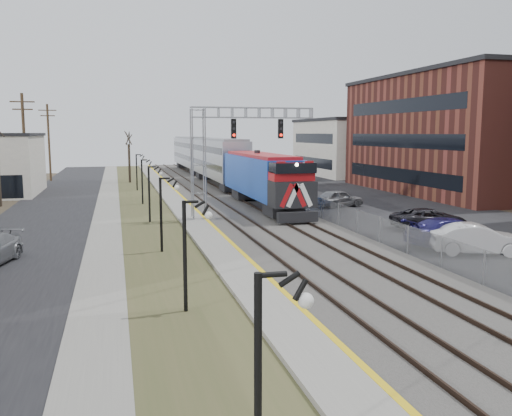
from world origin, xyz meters
name	(u,v)px	position (x,y,z in m)	size (l,w,h in m)	color
ground	(403,409)	(0.00, 0.00, 0.00)	(160.00, 160.00, 0.00)	#473D2D
street_west	(49,212)	(-11.50, 35.00, 0.02)	(7.00, 120.00, 0.04)	black
sidewalk	(107,210)	(-7.00, 35.00, 0.04)	(2.00, 120.00, 0.08)	gray
grass_median	(145,209)	(-4.00, 35.00, 0.03)	(4.00, 120.00, 0.06)	#414725
platform	(181,207)	(-1.00, 35.00, 0.12)	(2.00, 120.00, 0.24)	gray
ballast_bed	(238,205)	(4.00, 35.00, 0.10)	(8.00, 120.00, 0.20)	#595651
parking_lot	(365,201)	(16.00, 35.00, 0.02)	(16.00, 120.00, 0.04)	black
platform_edge	(191,205)	(-0.12, 35.00, 0.24)	(0.24, 120.00, 0.01)	gold
track_near	(216,204)	(2.00, 35.00, 0.28)	(1.58, 120.00, 0.15)	#2D2119
track_far	(255,202)	(5.50, 35.00, 0.28)	(1.58, 120.00, 0.15)	#2D2119
train	(212,160)	(5.50, 56.46, 2.88)	(3.00, 63.05, 5.33)	#1541AF
signal_gantry	(222,143)	(1.22, 27.99, 5.59)	(9.00, 1.07, 8.15)	gray
lampposts	(161,215)	(-4.00, 18.29, 2.00)	(0.14, 62.14, 4.00)	black
fence	(284,195)	(8.20, 35.00, 0.80)	(0.04, 120.00, 1.60)	gray
bare_trees	(38,175)	(-12.66, 38.91, 2.70)	(12.30, 42.30, 5.95)	#382D23
car_lot_b	(478,240)	(11.86, 13.33, 0.79)	(1.67, 4.78, 1.58)	beige
car_lot_c	(429,219)	(13.58, 20.60, 0.68)	(2.27, 4.93, 1.37)	black
car_lot_d	(451,233)	(11.80, 15.51, 0.79)	(2.21, 5.44, 1.58)	#1A1752
car_lot_e	(339,199)	(12.10, 32.03, 0.74)	(1.75, 4.36, 1.48)	slate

